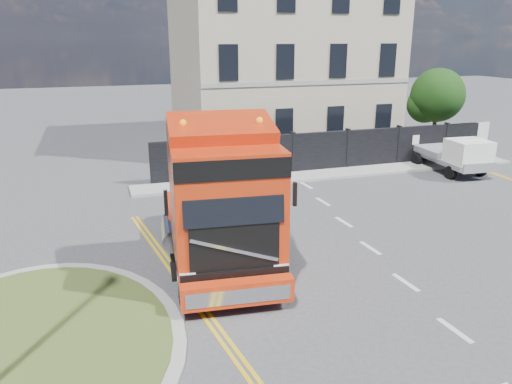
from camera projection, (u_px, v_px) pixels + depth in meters
name	position (u px, v px, depth m)	size (l,w,h in m)	color
ground	(281.00, 255.00, 15.65)	(120.00, 120.00, 0.00)	#424244
traffic_island	(28.00, 348.00, 10.85)	(6.80, 6.80, 0.17)	#989893
hoarding_fence	(339.00, 150.00, 25.45)	(18.80, 0.25, 2.00)	black
georgian_building	(279.00, 50.00, 30.68)	(12.30, 10.30, 12.80)	#B6AB91
tree	(435.00, 98.00, 29.95)	(3.20, 3.20, 4.80)	#382619
pavement_far	(336.00, 173.00, 24.75)	(20.00, 1.60, 0.12)	#989893
truck	(222.00, 207.00, 13.99)	(3.47, 7.63, 4.43)	black
flatbed_pickup	(460.00, 155.00, 24.44)	(2.07, 4.53, 1.84)	gray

